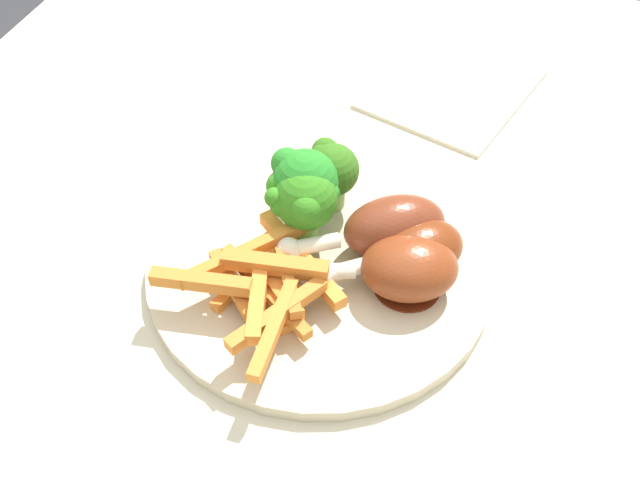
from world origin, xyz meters
TOP-DOWN VIEW (x-y plane):
  - dining_table at (0.00, 0.00)m, footprint 1.10×0.81m
  - dinner_plate at (0.03, -0.04)m, footprint 0.27×0.27m
  - broccoli_floret_front at (0.05, -0.02)m, footprint 0.05×0.06m
  - broccoli_floret_middle at (0.10, -0.03)m, footprint 0.05×0.04m
  - broccoli_floret_back at (0.06, -0.02)m, footprint 0.05×0.06m
  - carrot_fries_pile at (-0.02, -0.01)m, footprint 0.15×0.14m
  - chicken_drumstick_near at (0.04, -0.11)m, footprint 0.09×0.12m
  - chicken_drumstick_far at (0.06, -0.09)m, footprint 0.09×0.13m
  - chicken_drumstick_extra at (0.02, -0.10)m, footprint 0.08×0.12m
  - napkin at (0.30, -0.10)m, footprint 0.21×0.19m

SIDE VIEW (x-z plane):
  - dining_table at x=0.00m, z-range 0.26..1.01m
  - napkin at x=0.30m, z-range 0.74..0.75m
  - dinner_plate at x=0.03m, z-range 0.74..0.76m
  - carrot_fries_pile at x=-0.02m, z-range 0.76..0.79m
  - chicken_drumstick_near at x=0.04m, z-range 0.76..0.80m
  - chicken_drumstick_extra at x=0.02m, z-range 0.76..0.80m
  - chicken_drumstick_far at x=0.06m, z-range 0.76..0.80m
  - broccoli_floret_middle at x=0.10m, z-range 0.76..0.82m
  - broccoli_floret_front at x=0.05m, z-range 0.76..0.83m
  - broccoli_floret_back at x=0.06m, z-range 0.76..0.84m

